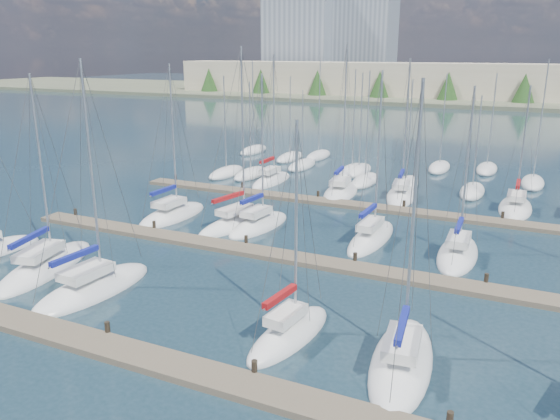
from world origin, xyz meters
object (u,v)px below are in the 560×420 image
at_px(sailboat_j, 259,225).
at_px(sailboat_d, 289,334).
at_px(sailboat_l, 458,254).
at_px(sailboat_p, 401,195).
at_px(sailboat_h, 173,215).
at_px(sailboat_e, 402,362).
at_px(sailboat_n, 271,180).
at_px(sailboat_k, 371,238).
at_px(sailboat_i, 238,222).
at_px(sailboat_c, 93,288).
at_px(sailboat_q, 515,208).
at_px(sailboat_b, 46,266).
at_px(sailboat_o, 341,192).

bearing_deg(sailboat_j, sailboat_d, -51.82).
bearing_deg(sailboat_l, sailboat_j, 178.64).
xyz_separation_m(sailboat_p, sailboat_j, (-8.05, -13.72, -0.00)).
distance_m(sailboat_h, sailboat_e, 26.54).
bearing_deg(sailboat_n, sailboat_k, -41.62).
bearing_deg(sailboat_i, sailboat_c, -84.35).
xyz_separation_m(sailboat_h, sailboat_q, (25.81, 14.45, -0.01)).
bearing_deg(sailboat_l, sailboat_q, 76.32).
relative_size(sailboat_n, sailboat_c, 1.00).
height_order(sailboat_n, sailboat_l, sailboat_n).
height_order(sailboat_k, sailboat_c, sailboat_c).
height_order(sailboat_l, sailboat_p, sailboat_p).
height_order(sailboat_b, sailboat_o, sailboat_o).
bearing_deg(sailboat_h, sailboat_q, 31.48).
xyz_separation_m(sailboat_q, sailboat_e, (-3.36, -28.60, 0.01)).
height_order(sailboat_k, sailboat_q, sailboat_k).
height_order(sailboat_i, sailboat_k, sailboat_i).
relative_size(sailboat_p, sailboat_d, 1.20).
bearing_deg(sailboat_c, sailboat_p, 72.62).
distance_m(sailboat_h, sailboat_n, 14.84).
bearing_deg(sailboat_b, sailboat_j, 44.01).
distance_m(sailboat_n, sailboat_b, 27.55).
height_order(sailboat_c, sailboat_e, sailboat_c).
relative_size(sailboat_b, sailboat_q, 1.13).
relative_size(sailboat_n, sailboat_d, 1.23).
bearing_deg(sailboat_k, sailboat_q, 56.64).
distance_m(sailboat_i, sailboat_c, 14.51).
relative_size(sailboat_c, sailboat_d, 1.23).
bearing_deg(sailboat_k, sailboat_l, -5.09).
xyz_separation_m(sailboat_n, sailboat_b, (-2.63, -27.42, -0.03)).
xyz_separation_m(sailboat_n, sailboat_d, (14.94, -28.72, -0.01)).
distance_m(sailboat_b, sailboat_p, 31.67).
bearing_deg(sailboat_e, sailboat_d, 172.50).
bearing_deg(sailboat_h, sailboat_k, 7.10).
xyz_separation_m(sailboat_p, sailboat_e, (6.63, -28.50, -0.00)).
bearing_deg(sailboat_b, sailboat_k, 25.47).
bearing_deg(sailboat_p, sailboat_k, -94.04).
distance_m(sailboat_l, sailboat_p, 15.38).
height_order(sailboat_n, sailboat_o, sailboat_o).
xyz_separation_m(sailboat_o, sailboat_p, (5.60, 1.13, -0.00)).
distance_m(sailboat_d, sailboat_j, 17.29).
bearing_deg(sailboat_l, sailboat_b, -151.75).
bearing_deg(sailboat_c, sailboat_i, 88.46).
distance_m(sailboat_k, sailboat_j, 8.89).
distance_m(sailboat_q, sailboat_d, 29.81).
relative_size(sailboat_b, sailboat_l, 1.07).
bearing_deg(sailboat_k, sailboat_b, -138.83).
bearing_deg(sailboat_d, sailboat_q, 80.16).
height_order(sailboat_c, sailboat_d, sailboat_c).
xyz_separation_m(sailboat_d, sailboat_e, (5.49, -0.13, -0.01)).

